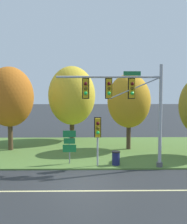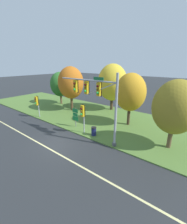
{
  "view_description": "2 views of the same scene",
  "coord_description": "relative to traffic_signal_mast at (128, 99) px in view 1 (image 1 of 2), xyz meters",
  "views": [
    {
      "loc": [
        0.27,
        -15.11,
        5.2
      ],
      "look_at": [
        0.6,
        4.55,
        3.57
      ],
      "focal_mm": 45.0,
      "sensor_mm": 36.0,
      "label": 1
    },
    {
      "loc": [
        11.04,
        -8.06,
        7.52
      ],
      "look_at": [
        1.7,
        3.76,
        2.53
      ],
      "focal_mm": 24.0,
      "sensor_mm": 36.0,
      "label": 2
    }
  ],
  "objects": [
    {
      "name": "traffic_signal_mast",
      "position": [
        0.0,
        0.0,
        0.0
      ],
      "size": [
        6.9,
        0.49,
        6.65
      ],
      "color": "#9EA0A5",
      "rests_on": "grass_verge"
    },
    {
      "name": "tree_mid_verge",
      "position": [
        0.86,
        5.49,
        -0.37
      ],
      "size": [
        3.61,
        3.61,
        6.35
      ],
      "color": "#423021",
      "rests_on": "grass_verge"
    },
    {
      "name": "lane_stripe",
      "position": [
        -2.78,
        -4.03,
        -4.54
      ],
      "size": [
        36.0,
        0.16,
        0.01
      ],
      "primitive_type": "cube",
      "color": "beige",
      "rests_on": "ground"
    },
    {
      "name": "trash_bin",
      "position": [
        -0.7,
        0.48,
        -3.98
      ],
      "size": [
        0.56,
        0.56,
        0.93
      ],
      "color": "#191E4C",
      "rests_on": "grass_verge"
    },
    {
      "name": "tree_left_of_mast",
      "position": [
        -9.06,
        5.33,
        -0.03
      ],
      "size": [
        3.97,
        3.97,
        6.92
      ],
      "color": "#4C3823",
      "rests_on": "grass_verge"
    },
    {
      "name": "tree_behind_signpost",
      "position": [
        -4.18,
        9.63,
        -0.03
      ],
      "size": [
        4.6,
        4.6,
        7.3
      ],
      "color": "#423021",
      "rests_on": "grass_verge"
    },
    {
      "name": "pedestrian_signal_further_along",
      "position": [
        -1.93,
        0.15,
        -2.08
      ],
      "size": [
        0.46,
        0.55,
        3.25
      ],
      "color": "#9EA0A5",
      "rests_on": "grass_verge"
    },
    {
      "name": "route_sign_post",
      "position": [
        -3.83,
        0.91,
        -3.03
      ],
      "size": [
        0.92,
        0.08,
        2.32
      ],
      "color": "slate",
      "rests_on": "grass_verge"
    },
    {
      "name": "grass_verge",
      "position": [
        -2.78,
        5.42,
        -4.5
      ],
      "size": [
        48.0,
        11.5,
        0.1
      ],
      "primitive_type": "cube",
      "color": "#517533",
      "rests_on": "ground"
    },
    {
      "name": "ground_plane",
      "position": [
        -2.78,
        -2.83,
        -4.55
      ],
      "size": [
        160.0,
        160.0,
        0.0
      ],
      "primitive_type": "plane",
      "color": "#282B2D"
    }
  ]
}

